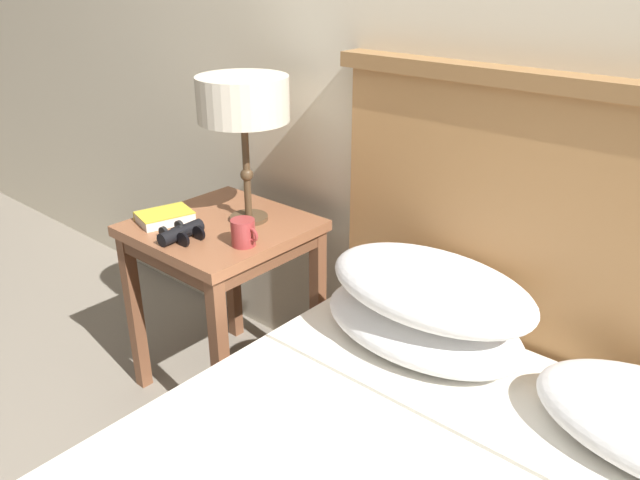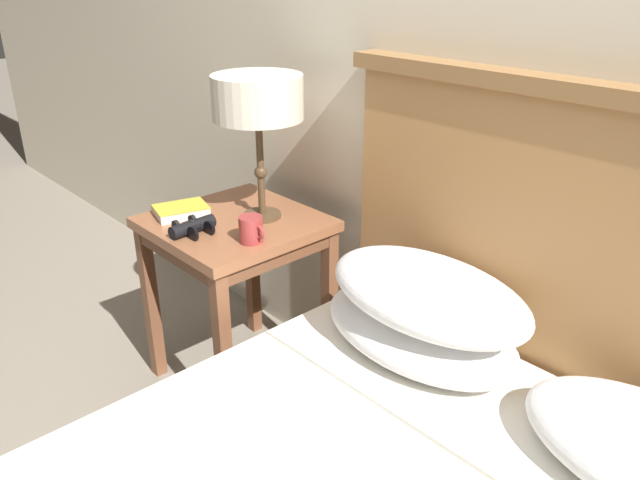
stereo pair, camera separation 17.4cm
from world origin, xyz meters
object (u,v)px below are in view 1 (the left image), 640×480
(nightstand, at_px, (223,248))
(table_lamp, at_px, (243,103))
(book_on_nightstand, at_px, (165,216))
(binoculars_pair, at_px, (181,233))
(coffee_mug, at_px, (244,233))

(nightstand, height_order, table_lamp, table_lamp)
(nightstand, bearing_deg, book_on_nightstand, -144.65)
(book_on_nightstand, bearing_deg, table_lamp, 43.65)
(nightstand, bearing_deg, table_lamp, 60.48)
(table_lamp, xyz_separation_m, binoculars_pair, (-0.04, -0.25, -0.38))
(nightstand, distance_m, coffee_mug, 0.24)
(table_lamp, xyz_separation_m, book_on_nightstand, (-0.21, -0.20, -0.38))
(nightstand, distance_m, table_lamp, 0.50)
(table_lamp, height_order, book_on_nightstand, table_lamp)
(nightstand, distance_m, book_on_nightstand, 0.22)
(table_lamp, height_order, coffee_mug, table_lamp)
(binoculars_pair, bearing_deg, nightstand, 91.95)
(nightstand, xyz_separation_m, coffee_mug, (0.19, -0.07, 0.14))
(nightstand, bearing_deg, binoculars_pair, -88.05)
(table_lamp, bearing_deg, coffee_mug, -47.12)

